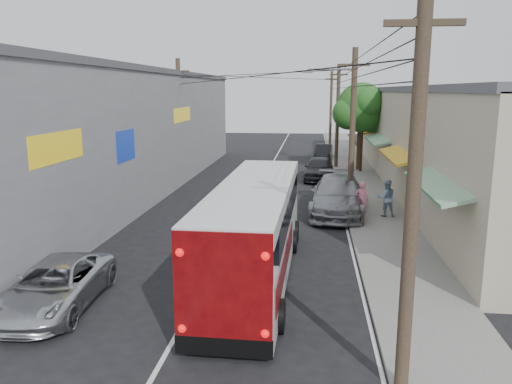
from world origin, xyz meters
TOP-DOWN VIEW (x-y plane):
  - ground at (0.00, 0.00)m, footprint 120.00×120.00m
  - sidewalk at (6.50, 20.00)m, footprint 3.00×80.00m
  - building_right at (10.99, 22.00)m, footprint 7.09×40.00m
  - building_left at (-8.50, 18.00)m, footprint 7.20×36.00m
  - utility_poles at (3.13, 20.33)m, footprint 11.80×45.28m
  - street_tree at (6.87, 26.02)m, footprint 4.40×4.00m
  - coach_bus at (1.51, 4.09)m, footprint 2.64×10.87m
  - jeepney at (-3.79, 1.00)m, footprint 2.44×4.82m
  - parked_suv at (4.60, 13.00)m, footprint 2.97×6.46m
  - parked_car_mid at (3.80, 22.47)m, footprint 2.15×4.77m
  - parked_car_far at (4.34, 33.28)m, footprint 1.72×4.05m
  - pedestrian_near at (5.65, 11.62)m, footprint 0.77×0.65m
  - pedestrian_far at (6.86, 12.27)m, footprint 0.92×0.74m

SIDE VIEW (x-z plane):
  - ground at x=0.00m, z-range 0.00..0.00m
  - sidewalk at x=6.50m, z-range 0.00..0.12m
  - parked_car_far at x=4.34m, z-range 0.00..1.30m
  - jeepney at x=-3.79m, z-range 0.00..1.31m
  - parked_car_mid at x=3.80m, z-range 0.00..1.59m
  - parked_suv at x=4.60m, z-range 0.00..1.83m
  - pedestrian_far at x=6.86m, z-range 0.12..1.89m
  - pedestrian_near at x=5.65m, z-range 0.12..1.90m
  - coach_bus at x=1.51m, z-range 0.06..3.17m
  - building_right at x=10.99m, z-range 0.03..6.28m
  - building_left at x=-8.50m, z-range 0.03..7.28m
  - utility_poles at x=3.13m, z-range 0.13..8.13m
  - street_tree at x=6.87m, z-range 1.37..7.97m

